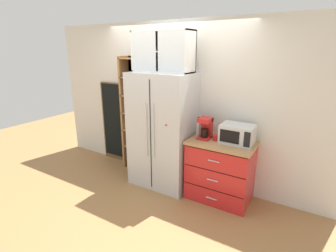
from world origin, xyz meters
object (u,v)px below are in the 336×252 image
Objects in this scene: refrigerator at (163,131)px; mug_sage at (224,137)px; microwave at (237,134)px; coffee_maker at (206,128)px; chalkboard_menu at (115,122)px; mug_red at (216,138)px; bottle_clear at (198,127)px.

refrigerator is 16.26× the size of mug_sage.
coffee_maker is at bearing -174.65° from microwave.
chalkboard_menu reaches higher than coffee_maker.
chalkboard_menu reaches higher than mug_red.
microwave reaches higher than mug_sage.
chalkboard_menu is (-1.84, 0.20, -0.25)m from bottle_clear.
coffee_maker reaches higher than mug_sage.
bottle_clear is at bearing 178.38° from microwave.
refrigerator is at bearing -13.25° from chalkboard_menu.
microwave is at bearing -1.45° from mug_sage.
microwave is 3.89× the size of mug_red.
coffee_maker is at bearing 174.19° from mug_red.
microwave is 0.21m from mug_sage.
coffee_maker is (-0.45, -0.04, 0.03)m from microwave.
mug_sage is at bearing 34.48° from mug_red.
refrigerator reaches higher than bottle_clear.
refrigerator is 1.32m from chalkboard_menu.
refrigerator reaches higher than microwave.
bottle_clear is (-0.59, 0.02, -0.00)m from microwave.
refrigerator is at bearing -175.61° from microwave.
mug_sage is at bearing -1.70° from bottle_clear.
chalkboard_menu is at bearing 174.99° from microwave.
refrigerator is 0.72m from coffee_maker.
microwave is at bearing 4.39° from refrigerator.
bottle_clear reaches higher than microwave.
coffee_maker is 0.20m from mug_red.
mug_red is at bearing -5.81° from coffee_maker.
coffee_maker is at bearing 3.78° from refrigerator.
coffee_maker is 2.80× the size of mug_sage.
refrigerator is 0.58m from bottle_clear.
coffee_maker is at bearing -169.76° from mug_sage.
bottle_clear is at bearing 157.50° from coffee_maker.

